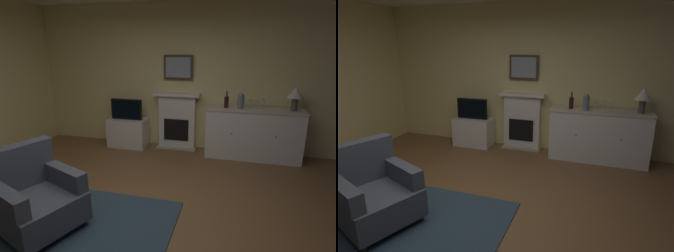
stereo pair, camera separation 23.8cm
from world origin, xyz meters
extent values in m
cube|color=brown|center=(0.00, 0.00, -0.05)|extent=(5.80, 5.40, 0.10)
cube|color=#EAD68C|center=(0.00, 2.67, 1.37)|extent=(5.80, 0.06, 2.73)
cube|color=#2D4251|center=(-0.73, -0.40, 0.01)|extent=(2.46, 1.95, 0.02)
cube|color=white|center=(-0.02, 2.55, 0.53)|extent=(0.70, 0.18, 1.05)
cube|color=tan|center=(-0.02, 2.45, 0.01)|extent=(0.77, 0.20, 0.03)
cube|color=black|center=(-0.02, 2.45, 0.39)|extent=(0.48, 0.02, 0.42)
cube|color=white|center=(-0.02, 2.52, 1.07)|extent=(0.87, 0.27, 0.05)
cube|color=#473323|center=(-0.02, 2.59, 1.57)|extent=(0.55, 0.03, 0.45)
cube|color=#8C99A8|center=(-0.02, 2.57, 1.57)|extent=(0.47, 0.01, 0.37)
cube|color=white|center=(1.40, 2.36, 0.44)|extent=(1.63, 0.45, 0.88)
cube|color=beige|center=(1.40, 2.36, 0.89)|extent=(1.66, 0.48, 0.03)
sphere|color=brown|center=(1.04, 2.13, 0.50)|extent=(0.02, 0.02, 0.02)
sphere|color=brown|center=(1.76, 2.13, 0.50)|extent=(0.02, 0.02, 0.02)
cylinder|color=#4C4742|center=(2.02, 2.36, 1.02)|extent=(0.10, 0.10, 0.22)
cone|color=silver|center=(2.02, 2.36, 1.22)|extent=(0.26, 0.26, 0.18)
cylinder|color=#331419|center=(0.91, 2.33, 1.01)|extent=(0.08, 0.08, 0.20)
cylinder|color=#331419|center=(0.91, 2.33, 1.15)|extent=(0.03, 0.03, 0.09)
cylinder|color=silver|center=(1.31, 2.40, 0.91)|extent=(0.06, 0.06, 0.00)
cylinder|color=silver|center=(1.31, 2.40, 0.96)|extent=(0.01, 0.01, 0.09)
cone|color=silver|center=(1.31, 2.40, 1.04)|extent=(0.07, 0.07, 0.07)
cylinder|color=silver|center=(1.42, 2.32, 0.91)|extent=(0.06, 0.06, 0.00)
cylinder|color=silver|center=(1.42, 2.32, 0.96)|extent=(0.01, 0.01, 0.09)
cone|color=silver|center=(1.42, 2.32, 1.04)|extent=(0.07, 0.07, 0.07)
cylinder|color=silver|center=(1.53, 2.38, 0.91)|extent=(0.06, 0.06, 0.00)
cylinder|color=silver|center=(1.53, 2.38, 0.96)|extent=(0.01, 0.01, 0.09)
cone|color=silver|center=(1.53, 2.38, 1.04)|extent=(0.07, 0.07, 0.07)
cylinder|color=slate|center=(1.15, 2.31, 1.03)|extent=(0.11, 0.11, 0.24)
sphere|color=slate|center=(1.15, 2.31, 1.15)|extent=(0.08, 0.08, 0.08)
cube|color=white|center=(-1.00, 2.38, 0.28)|extent=(0.75, 0.42, 0.56)
cube|color=black|center=(-1.00, 2.36, 0.76)|extent=(0.62, 0.06, 0.40)
cube|color=black|center=(-1.00, 2.33, 0.76)|extent=(0.57, 0.01, 0.35)
cube|color=#474C56|center=(-0.91, -0.32, 0.26)|extent=(1.03, 1.00, 0.32)
cube|color=#474C56|center=(-1.22, -0.20, 0.67)|extent=(0.43, 0.77, 0.50)
cube|color=#474C56|center=(-1.03, -0.62, 0.53)|extent=(0.72, 0.40, 0.22)
cube|color=#474C56|center=(-0.79, -0.03, 0.53)|extent=(0.72, 0.40, 0.22)
cylinder|color=#473323|center=(-0.48, -0.15, 0.05)|extent=(0.05, 0.05, 0.10)
cylinder|color=#473323|center=(-1.11, 0.10, 0.05)|extent=(0.05, 0.05, 0.10)
camera|label=1|loc=(1.08, -2.48, 1.97)|focal=29.21mm
camera|label=2|loc=(1.31, -2.42, 1.97)|focal=29.21mm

